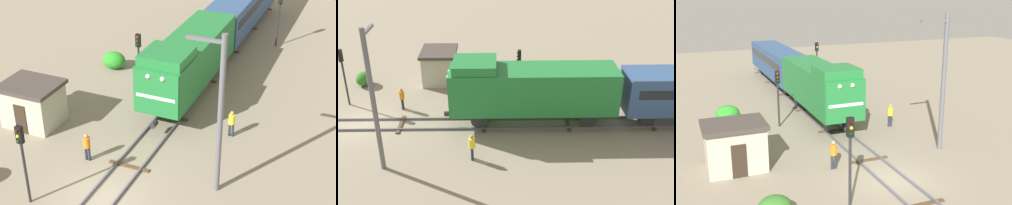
{
  "view_description": "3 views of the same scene",
  "coord_description": "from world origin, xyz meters",
  "views": [
    {
      "loc": [
        10.91,
        -17.32,
        16.73
      ],
      "look_at": [
        0.72,
        6.66,
        2.26
      ],
      "focal_mm": 55.0,
      "sensor_mm": 36.0,
      "label": 1
    },
    {
      "loc": [
        25.39,
        9.71,
        14.73
      ],
      "look_at": [
        -0.8,
        10.22,
        1.28
      ],
      "focal_mm": 45.0,
      "sensor_mm": 36.0,
      "label": 2
    },
    {
      "loc": [
        -10.3,
        -18.09,
        10.02
      ],
      "look_at": [
        1.04,
        9.37,
        1.84
      ],
      "focal_mm": 45.0,
      "sensor_mm": 36.0,
      "label": 3
    }
  ],
  "objects": [
    {
      "name": "worker_by_signal",
      "position": [
        4.2,
        8.08,
        1.0
      ],
      "size": [
        0.38,
        0.38,
        1.7
      ],
      "rotation": [
        0.0,
        0.0,
        2.12
      ],
      "color": "#262B38",
      "rests_on": "ground"
    },
    {
      "name": "traffic_signal_near",
      "position": [
        -3.2,
        -1.64,
        3.05
      ],
      "size": [
        0.32,
        0.34,
        4.4
      ],
      "color": "#262628",
      "rests_on": "ground"
    },
    {
      "name": "locomotive",
      "position": [
        0.0,
        11.84,
        2.77
      ],
      "size": [
        2.9,
        11.6,
        4.6
      ],
      "color": "#1E7233",
      "rests_on": "railway_track"
    },
    {
      "name": "bush_mid",
      "position": [
        -6.77,
        13.8,
        0.65
      ],
      "size": [
        1.79,
        1.47,
        1.3
      ],
      "primitive_type": "ellipsoid",
      "color": "#298A26",
      "rests_on": "ground"
    },
    {
      "name": "bush_near",
      "position": [
        -6.75,
        -1.46,
        0.57
      ],
      "size": [
        1.57,
        1.28,
        1.14
      ],
      "primitive_type": "ellipsoid",
      "color": "#316B26",
      "rests_on": "ground"
    },
    {
      "name": "relay_hut",
      "position": [
        -7.5,
        4.79,
        1.39
      ],
      "size": [
        3.5,
        2.9,
        2.74
      ],
      "color": "#B2A893",
      "rests_on": "ground"
    },
    {
      "name": "worker_near_track",
      "position": [
        -2.4,
        2.59,
        1.0
      ],
      "size": [
        0.38,
        0.38,
        1.7
      ],
      "rotation": [
        0.0,
        0.0,
        1.24
      ],
      "color": "#262B38",
      "rests_on": "ground"
    },
    {
      "name": "ground_plane",
      "position": [
        0.0,
        0.0,
        0.0
      ],
      "size": [
        104.31,
        104.31,
        0.0
      ],
      "primitive_type": "plane",
      "color": "gray"
    },
    {
      "name": "traffic_signal_mid",
      "position": [
        -3.4,
        11.24,
        2.92
      ],
      "size": [
        0.32,
        0.34,
        4.2
      ],
      "color": "#262628",
      "rests_on": "ground"
    },
    {
      "name": "catenary_mast",
      "position": [
        4.94,
        2.92,
        4.5
      ],
      "size": [
        1.94,
        0.28,
        8.51
      ],
      "color": "#595960",
      "rests_on": "ground"
    },
    {
      "name": "railway_track",
      "position": [
        0.0,
        0.0,
        0.07
      ],
      "size": [
        2.4,
        69.54,
        0.16
      ],
      "color": "#595960",
      "rests_on": "ground"
    }
  ]
}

